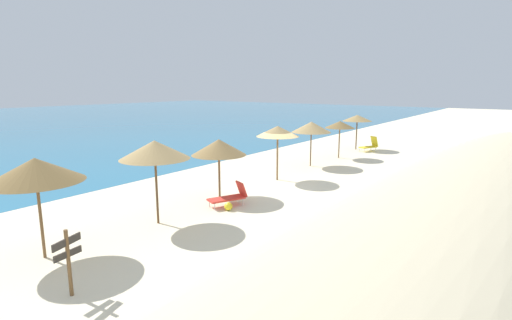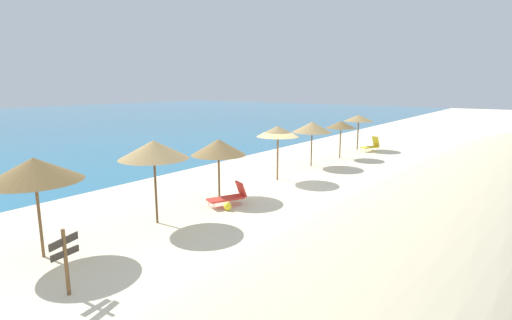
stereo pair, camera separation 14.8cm
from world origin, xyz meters
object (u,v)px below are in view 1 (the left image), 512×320
(lounge_chair_1, at_px, (230,196))
(beach_ball, at_px, (228,206))
(beach_umbrella_1, at_px, (155,150))
(beach_umbrella_3, at_px, (278,131))
(beach_umbrella_4, at_px, (311,127))
(beach_umbrella_0, at_px, (35,170))
(beach_umbrella_5, at_px, (340,125))
(lounge_chair_0, at_px, (370,145))
(beach_umbrella_6, at_px, (357,118))
(wooden_signpost, at_px, (68,256))
(beach_umbrella_2, at_px, (219,147))

(lounge_chair_1, relative_size, beach_ball, 5.23)
(beach_umbrella_1, xyz_separation_m, beach_umbrella_3, (7.97, 0.10, -0.11))
(beach_umbrella_4, bearing_deg, beach_umbrella_1, -178.17)
(beach_umbrella_0, relative_size, beach_umbrella_5, 1.15)
(beach_umbrella_0, distance_m, beach_umbrella_1, 3.80)
(beach_umbrella_1, relative_size, lounge_chair_0, 1.93)
(beach_umbrella_4, xyz_separation_m, beach_umbrella_6, (7.73, 0.17, 0.02))
(wooden_signpost, distance_m, beach_ball, 7.13)
(beach_umbrella_4, xyz_separation_m, lounge_chair_0, (7.52, -1.01, -1.95))
(beach_umbrella_1, bearing_deg, beach_umbrella_2, 5.64)
(beach_umbrella_1, bearing_deg, beach_umbrella_0, 173.94)
(beach_umbrella_6, height_order, lounge_chair_1, beach_umbrella_6)
(beach_umbrella_3, xyz_separation_m, beach_umbrella_5, (7.71, 0.01, -0.27))
(wooden_signpost, bearing_deg, beach_umbrella_0, 57.93)
(beach_umbrella_5, xyz_separation_m, beach_umbrella_6, (4.20, 0.45, 0.14))
(beach_umbrella_0, xyz_separation_m, lounge_chair_0, (23.45, -1.02, -2.12))
(beach_umbrella_3, relative_size, lounge_chair_0, 1.82)
(beach_umbrella_4, bearing_deg, lounge_chair_1, -172.83)
(lounge_chair_1, height_order, beach_ball, lounge_chair_1)
(beach_umbrella_3, height_order, beach_umbrella_5, beach_umbrella_3)
(beach_umbrella_0, height_order, beach_umbrella_2, beach_umbrella_0)
(beach_umbrella_1, xyz_separation_m, beach_umbrella_6, (19.88, 0.56, -0.24))
(beach_umbrella_6, relative_size, wooden_signpost, 1.64)
(beach_umbrella_3, relative_size, beach_umbrella_5, 1.12)
(beach_umbrella_4, bearing_deg, beach_umbrella_2, -179.87)
(beach_umbrella_3, distance_m, beach_umbrella_5, 7.72)
(lounge_chair_0, relative_size, lounge_chair_1, 0.91)
(beach_umbrella_4, xyz_separation_m, beach_umbrella_5, (3.53, -0.28, -0.12))
(beach_umbrella_1, height_order, beach_umbrella_4, beach_umbrella_1)
(wooden_signpost, bearing_deg, beach_umbrella_4, -9.65)
(lounge_chair_1, distance_m, beach_ball, 0.69)
(beach_umbrella_1, bearing_deg, wooden_signpost, -153.45)
(beach_umbrella_1, bearing_deg, beach_ball, -23.00)
(lounge_chair_1, distance_m, wooden_signpost, 7.70)
(beach_umbrella_0, height_order, wooden_signpost, beach_umbrella_0)
(beach_umbrella_4, relative_size, lounge_chair_0, 1.75)
(beach_umbrella_0, relative_size, beach_ball, 8.93)
(lounge_chair_0, bearing_deg, beach_umbrella_6, 15.93)
(beach_umbrella_3, distance_m, lounge_chair_1, 5.35)
(beach_umbrella_2, bearing_deg, wooden_signpost, -162.48)
(lounge_chair_1, relative_size, wooden_signpost, 1.05)
(wooden_signpost, bearing_deg, beach_umbrella_2, -1.02)
(beach_umbrella_4, height_order, beach_umbrella_5, beach_umbrella_4)
(beach_umbrella_2, height_order, beach_umbrella_5, beach_umbrella_2)
(beach_umbrella_6, xyz_separation_m, beach_ball, (-17.29, -1.66, -2.26))
(beach_umbrella_0, relative_size, beach_umbrella_2, 1.12)
(beach_umbrella_4, relative_size, wooden_signpost, 1.68)
(beach_ball, bearing_deg, beach_umbrella_6, 5.49)
(lounge_chair_1, bearing_deg, beach_ball, 146.35)
(beach_umbrella_2, bearing_deg, beach_umbrella_5, -1.24)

